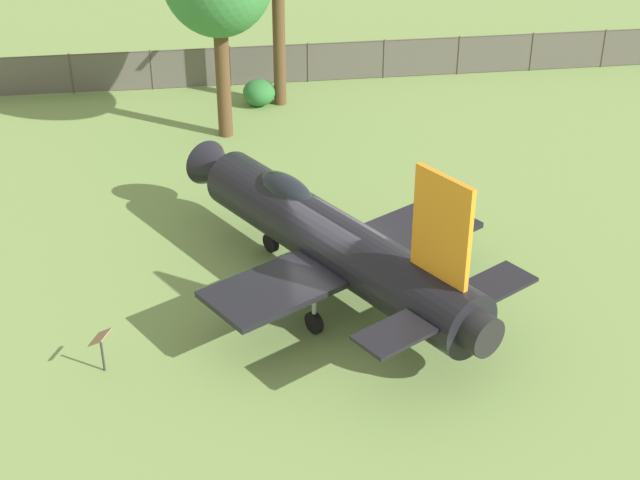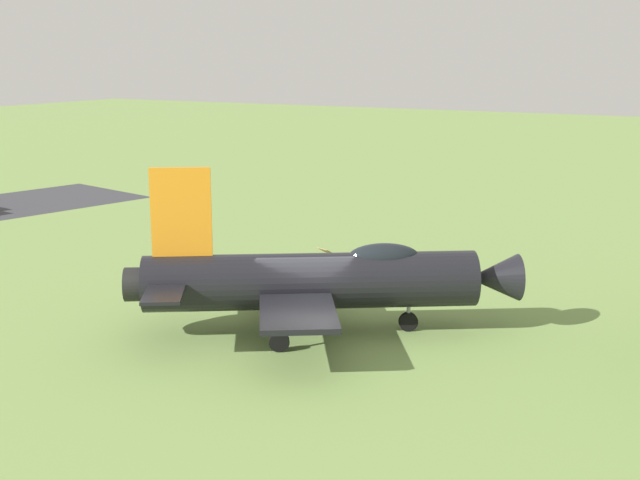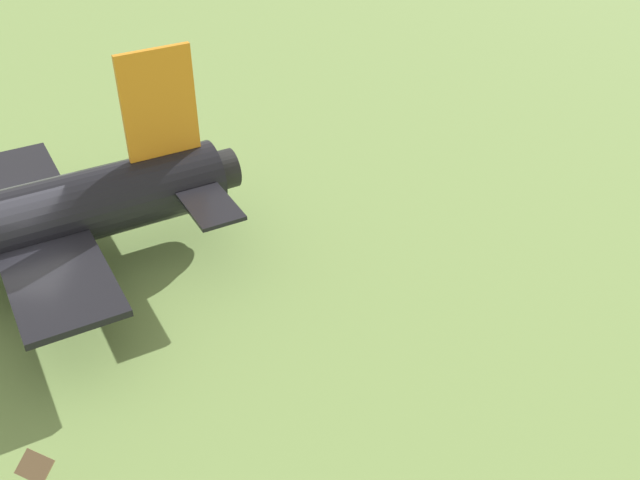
{
  "view_description": "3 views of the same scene",
  "coord_description": "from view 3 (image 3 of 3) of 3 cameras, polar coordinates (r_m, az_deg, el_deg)",
  "views": [
    {
      "loc": [
        22.34,
        -2.63,
        14.91
      ],
      "look_at": [
        0.62,
        -0.49,
        2.17
      ],
      "focal_mm": 54.0,
      "sensor_mm": 36.0,
      "label": 1
    },
    {
      "loc": [
        -12.16,
        21.32,
        8.5
      ],
      "look_at": [
        -0.11,
        -0.38,
        2.9
      ],
      "focal_mm": 46.66,
      "sensor_mm": 36.0,
      "label": 2
    },
    {
      "loc": [
        8.11,
        -13.56,
        11.12
      ],
      "look_at": [
        7.2,
        0.12,
        1.5
      ],
      "focal_mm": 40.83,
      "sensor_mm": 36.0,
      "label": 3
    }
  ],
  "objects": [
    {
      "name": "ground_plane",
      "position": [
        19.32,
        -21.9,
        -3.04
      ],
      "size": [
        200.0,
        200.0,
        0.0
      ],
      "primitive_type": "plane",
      "color": "#75934C"
    },
    {
      "name": "info_plaque",
      "position": [
        13.74,
        -21.32,
        -16.66
      ],
      "size": [
        0.7,
        0.59,
        1.14
      ],
      "color": "#333333",
      "rests_on": "ground_plane"
    }
  ]
}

